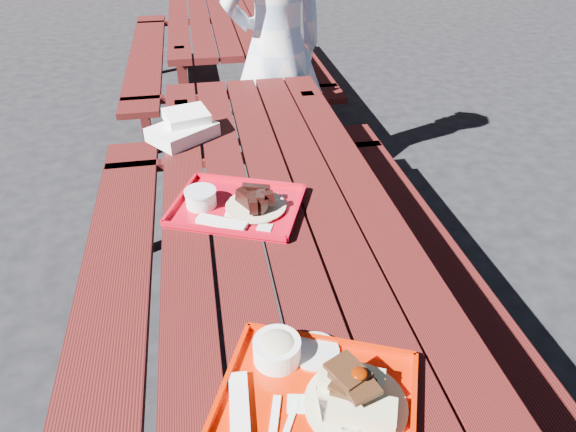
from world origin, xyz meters
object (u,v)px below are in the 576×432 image
(near_tray, at_px, (319,383))
(person, at_px, (277,50))
(picnic_table_near, at_px, (280,254))
(picnic_table_far, at_px, (220,34))
(far_tray, at_px, (235,205))

(near_tray, relative_size, person, 0.28)
(picnic_table_near, bearing_deg, near_tray, -93.03)
(picnic_table_far, height_order, far_tray, far_tray)
(far_tray, bearing_deg, near_tray, -81.72)
(picnic_table_near, relative_size, far_tray, 5.01)
(far_tray, bearing_deg, picnic_table_near, -6.15)
(near_tray, xyz_separation_m, far_tray, (-0.10, 0.72, -0.01))
(picnic_table_far, relative_size, far_tray, 5.01)
(picnic_table_far, relative_size, person, 1.42)
(person, bearing_deg, picnic_table_far, -103.10)
(near_tray, bearing_deg, picnic_table_far, 89.39)
(person, bearing_deg, far_tray, 53.38)
(picnic_table_near, bearing_deg, far_tray, 173.85)
(picnic_table_near, bearing_deg, person, 80.91)
(near_tray, distance_m, person, 2.08)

